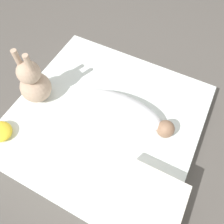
# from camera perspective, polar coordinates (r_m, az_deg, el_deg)

# --- Properties ---
(ground_plane) EXTENTS (12.00, 12.00, 0.00)m
(ground_plane) POSITION_cam_1_polar(r_m,az_deg,el_deg) (1.44, -1.90, -3.89)
(ground_plane) COLOR #514C47
(bed_mattress) EXTENTS (1.11, 1.08, 0.13)m
(bed_mattress) POSITION_cam_1_polar(r_m,az_deg,el_deg) (1.38, -1.97, -2.66)
(bed_mattress) COLOR white
(bed_mattress) RESTS_ON ground_plane
(swaddled_baby) EXTENTS (0.58, 0.21, 0.13)m
(swaddled_baby) POSITION_cam_1_polar(r_m,az_deg,el_deg) (1.27, 2.97, 0.26)
(swaddled_baby) COLOR white
(swaddled_baby) RESTS_ON bed_mattress
(pillow) EXTENTS (0.31, 0.33, 0.10)m
(pillow) POSITION_cam_1_polar(r_m,az_deg,el_deg) (1.13, 9.05, -23.04)
(pillow) COLOR white
(pillow) RESTS_ON bed_mattress
(bunny_plush) EXTENTS (0.19, 0.19, 0.37)m
(bunny_plush) POSITION_cam_1_polar(r_m,az_deg,el_deg) (1.38, -19.74, 7.12)
(bunny_plush) COLOR tan
(bunny_plush) RESTS_ON bed_mattress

